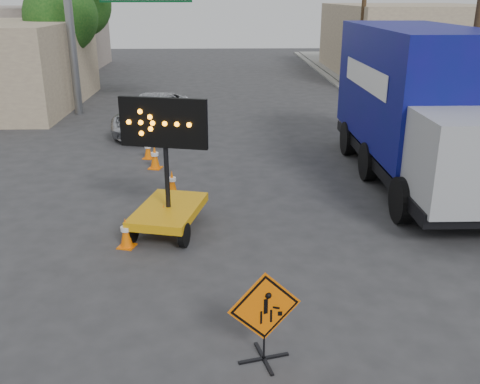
{
  "coord_description": "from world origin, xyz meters",
  "views": [
    {
      "loc": [
        0.16,
        -6.81,
        5.22
      ],
      "look_at": [
        0.51,
        3.77,
        1.3
      ],
      "focal_mm": 40.0,
      "sensor_mm": 36.0,
      "label": 1
    }
  ],
  "objects_px": {
    "pickup_truck": "(153,113)",
    "construction_sign": "(265,315)",
    "box_truck": "(418,114)",
    "arrow_board": "(168,203)"
  },
  "relations": [
    {
      "from": "construction_sign",
      "to": "arrow_board",
      "type": "distance_m",
      "value": 5.18
    },
    {
      "from": "construction_sign",
      "to": "box_truck",
      "type": "distance_m",
      "value": 9.76
    },
    {
      "from": "construction_sign",
      "to": "pickup_truck",
      "type": "relative_size",
      "value": 0.29
    },
    {
      "from": "pickup_truck",
      "to": "box_truck",
      "type": "height_order",
      "value": "box_truck"
    },
    {
      "from": "pickup_truck",
      "to": "box_truck",
      "type": "bearing_deg",
      "value": -31.44
    },
    {
      "from": "construction_sign",
      "to": "pickup_truck",
      "type": "distance_m",
      "value": 15.0
    },
    {
      "from": "construction_sign",
      "to": "pickup_truck",
      "type": "xyz_separation_m",
      "value": [
        -3.36,
        14.62,
        -0.07
      ]
    },
    {
      "from": "pickup_truck",
      "to": "box_truck",
      "type": "relative_size",
      "value": 0.57
    },
    {
      "from": "pickup_truck",
      "to": "construction_sign",
      "type": "bearing_deg",
      "value": -71.43
    },
    {
      "from": "arrow_board",
      "to": "pickup_truck",
      "type": "distance_m",
      "value": 9.91
    }
  ]
}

